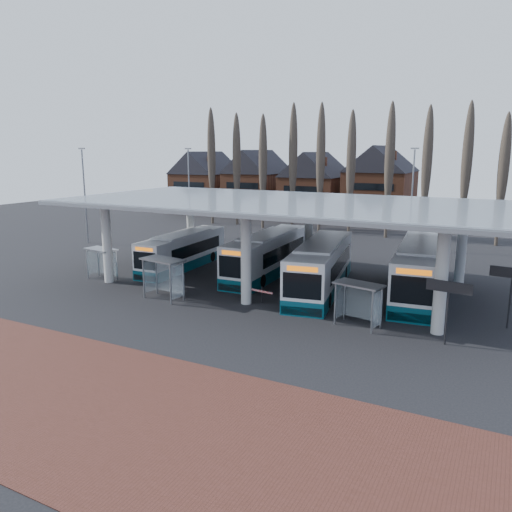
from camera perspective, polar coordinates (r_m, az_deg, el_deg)
The scene contains 18 objects.
ground at distance 31.05m, azimuth -3.34°, elevation -6.64°, with size 140.00×140.00×0.00m, color black.
brick_strip at distance 22.40m, azimuth -19.77°, elevation -14.97°, with size 70.00×10.00×0.03m, color #552A22.
station_canopy at distance 36.77m, azimuth 2.96°, elevation 5.37°, with size 32.00×16.00×6.34m.
poplar_row at distance 60.19m, azimuth 13.09°, elevation 10.60°, with size 45.10×1.10×14.50m.
townhouse_row at distance 75.92m, azimuth 3.43°, elevation 8.96°, with size 36.80×10.30×12.25m.
lamp_post_a at distance 57.88m, azimuth -7.65°, elevation 7.34°, with size 0.80×0.16×10.17m.
lamp_post_b at distance 52.25m, azimuth 17.38°, elevation 6.42°, with size 0.80×0.16×10.17m.
lamp_post_d at distance 57.03m, azimuth -18.99°, elevation 6.74°, with size 0.80×0.16×10.17m.
bus_0 at distance 43.31m, azimuth -8.29°, elevation 0.56°, with size 2.95×10.98×3.02m.
bus_1 at distance 40.47m, azimuth 1.42°, elevation 0.13°, with size 3.15×12.31×3.39m.
bus_2 at distance 36.15m, azimuth 7.46°, elevation -1.30°, with size 4.83×12.97×3.53m.
bus_3 at distance 36.56m, azimuth 18.19°, elevation -1.56°, with size 4.21×13.40×3.66m.
shelter_0 at distance 40.73m, azimuth -17.12°, elevation -0.08°, with size 2.78×1.67×2.44m.
shelter_1 at distance 34.23m, azimuth -10.40°, elevation -1.52°, with size 3.19×1.93×2.79m.
shelter_2 at distance 29.09m, azimuth 11.75°, elevation -4.35°, with size 2.97×1.94×2.54m.
info_sign_0 at distance 27.30m, azimuth 21.18°, elevation -3.84°, with size 2.28×0.38×3.39m.
info_sign_1 at distance 31.22m, azimuth 27.26°, elevation -2.22°, with size 2.37×0.36×3.53m.
barrier at distance 32.70m, azimuth 0.39°, elevation -4.09°, with size 2.19×0.77×1.10m.
Camera 1 is at (15.12, -25.25, 9.90)m, focal length 35.00 mm.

